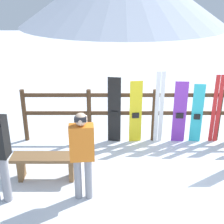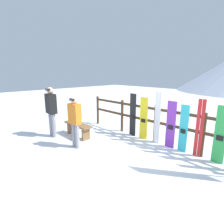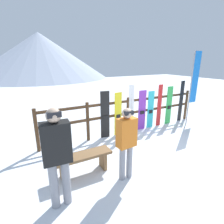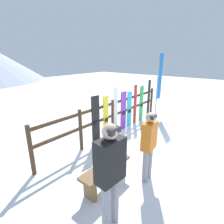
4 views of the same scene
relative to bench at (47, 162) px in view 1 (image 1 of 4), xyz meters
The scene contains 10 objects.
ground_plane 2.21m from the bench, ahead, with size 40.00×40.00×0.00m, color white.
fence 2.70m from the bench, 35.68° to the left, with size 5.99×0.10×1.23m.
bench is the anchor object (origin of this frame).
person_orange 1.09m from the bench, 37.56° to the right, with size 0.41×0.25×1.56m.
snowboard_black_stripe 2.01m from the bench, 49.81° to the left, with size 0.29×0.09×1.53m.
snowboard_yellow 2.33m from the bench, 40.65° to the left, with size 0.28×0.09×1.45m.
ski_pair_white 2.77m from the bench, 33.53° to the left, with size 0.19×0.02×1.67m.
snowboard_purple 3.14m from the bench, 28.74° to the left, with size 0.30×0.07×1.44m.
snowboard_cyan 3.49m from the bench, 25.62° to the left, with size 0.25×0.07×1.38m.
ski_pair_red 3.88m from the bench, 22.95° to the left, with size 0.19×0.02×1.59m.
Camera 1 is at (-0.96, -4.78, 3.40)m, focal length 50.00 mm.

